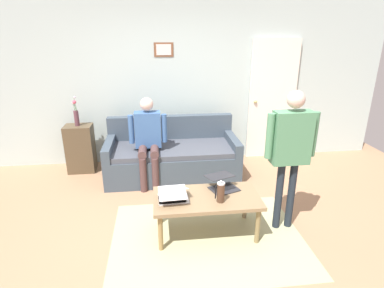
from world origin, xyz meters
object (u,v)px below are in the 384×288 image
(couch, at_px, (172,157))
(flower_vase, at_px, (76,115))
(coffee_table, at_px, (207,201))
(laptop_center, at_px, (173,196))
(french_press, at_px, (221,192))
(person_standing, at_px, (291,144))
(person_seated, at_px, (148,137))
(laptop_right, at_px, (172,196))
(laptop_left, at_px, (222,184))
(side_shelf, at_px, (81,148))
(interior_door, at_px, (272,101))

(couch, bearing_deg, flower_vase, -12.46)
(coffee_table, height_order, laptop_center, laptop_center)
(couch, height_order, coffee_table, couch)
(couch, height_order, french_press, couch)
(couch, xyz_separation_m, person_standing, (-1.19, 1.56, 0.72))
(french_press, xyz_separation_m, person_seated, (0.77, -1.46, 0.15))
(laptop_right, height_order, flower_vase, flower_vase)
(couch, distance_m, laptop_center, 1.59)
(laptop_center, xyz_separation_m, flower_vase, (1.38, -1.90, 0.44))
(couch, distance_m, person_seated, 0.60)
(person_standing, bearing_deg, laptop_left, -13.09)
(side_shelf, bearing_deg, person_seated, 153.41)
(interior_door, bearing_deg, side_shelf, 4.96)
(person_standing, bearing_deg, french_press, 9.74)
(side_shelf, distance_m, flower_vase, 0.56)
(person_seated, bearing_deg, person_standing, 139.22)
(couch, height_order, side_shelf, couch)
(laptop_right, bearing_deg, couch, -93.24)
(person_standing, bearing_deg, side_shelf, -35.44)
(flower_vase, bearing_deg, laptop_right, 125.31)
(coffee_table, bearing_deg, person_standing, -179.04)
(laptop_left, distance_m, laptop_right, 0.63)
(laptop_center, height_order, flower_vase, flower_vase)
(laptop_center, xyz_separation_m, person_standing, (-1.26, -0.02, 0.53))
(interior_door, xyz_separation_m, french_press, (1.37, 2.30, -0.45))
(laptop_center, bearing_deg, flower_vase, -54.00)
(flower_vase, bearing_deg, laptop_left, 138.67)
(french_press, distance_m, side_shelf, 2.76)
(laptop_right, bearing_deg, french_press, 170.42)
(laptop_left, height_order, person_seated, person_seated)
(interior_door, relative_size, side_shelf, 2.67)
(laptop_left, distance_m, person_seated, 1.46)
(laptop_left, relative_size, flower_vase, 0.91)
(coffee_table, bearing_deg, couch, -79.61)
(french_press, bearing_deg, person_seated, -62.28)
(coffee_table, bearing_deg, laptop_right, 4.83)
(couch, distance_m, laptop_right, 1.62)
(laptop_center, bearing_deg, coffee_table, -178.97)
(laptop_right, bearing_deg, laptop_left, -160.57)
(coffee_table, bearing_deg, interior_door, -124.49)
(laptop_right, xyz_separation_m, person_standing, (-1.28, -0.05, 0.52))
(flower_vase, xyz_separation_m, person_standing, (-2.65, 1.88, 0.09))
(french_press, relative_size, person_standing, 0.16)
(couch, bearing_deg, coffee_table, 100.39)
(side_shelf, height_order, flower_vase, flower_vase)
(couch, distance_m, person_standing, 2.09)
(interior_door, xyz_separation_m, laptop_right, (1.88, 2.21, -0.52))
(interior_door, height_order, couch, interior_door)
(couch, relative_size, laptop_right, 6.07)
(interior_door, bearing_deg, flower_vase, 5.03)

